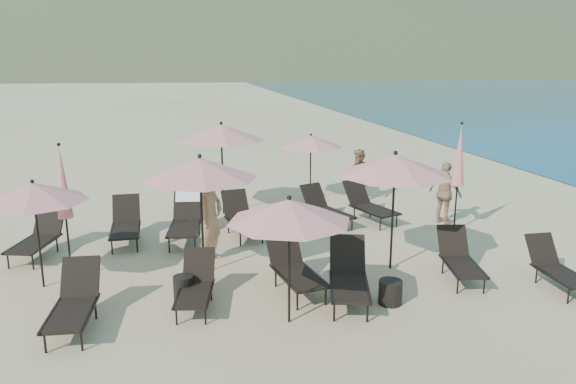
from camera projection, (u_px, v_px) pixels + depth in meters
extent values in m
plane|color=#D6BA8C|center=(350.00, 295.00, 10.20)|extent=(800.00, 800.00, 0.00)
cone|color=brown|center=(268.00, 7.00, 300.07)|extent=(690.00, 690.00, 55.00)
cone|color=brown|center=(456.00, 33.00, 360.74)|extent=(280.00, 280.00, 32.00)
cube|color=beige|center=(63.00, 22.00, 287.66)|extent=(18.00, 16.00, 38.00)
cube|color=black|center=(70.00, 315.00, 8.66)|extent=(0.74, 1.25, 0.05)
cube|color=black|center=(80.00, 277.00, 9.36)|extent=(0.66, 0.51, 0.61)
cylinder|color=black|center=(45.00, 343.00, 8.20)|extent=(0.04, 0.04, 0.34)
cylinder|color=black|center=(63.00, 311.00, 9.18)|extent=(0.04, 0.04, 0.34)
cylinder|color=black|center=(82.00, 340.00, 8.26)|extent=(0.04, 0.04, 0.34)
cylinder|color=black|center=(96.00, 310.00, 9.25)|extent=(0.04, 0.04, 0.34)
cube|color=black|center=(51.00, 314.00, 8.67)|extent=(0.18, 1.34, 0.04)
cube|color=black|center=(91.00, 312.00, 8.75)|extent=(0.18, 1.34, 0.04)
cube|color=black|center=(194.00, 295.00, 9.45)|extent=(0.77, 1.17, 0.04)
cube|color=black|center=(199.00, 265.00, 10.08)|extent=(0.63, 0.51, 0.55)
cylinder|color=black|center=(176.00, 316.00, 9.05)|extent=(0.03, 0.03, 0.30)
cylinder|color=black|center=(185.00, 292.00, 9.94)|extent=(0.03, 0.03, 0.30)
cylinder|color=black|center=(205.00, 316.00, 9.06)|extent=(0.03, 0.03, 0.30)
cylinder|color=black|center=(211.00, 292.00, 9.95)|extent=(0.03, 0.03, 0.30)
cube|color=black|center=(179.00, 294.00, 9.48)|extent=(0.29, 1.19, 0.04)
cube|color=black|center=(210.00, 293.00, 9.49)|extent=(0.29, 1.19, 0.04)
cube|color=black|center=(300.00, 277.00, 10.08)|extent=(0.80, 1.31, 0.05)
cube|color=black|center=(283.00, 247.00, 10.75)|extent=(0.70, 0.55, 0.64)
cylinder|color=black|center=(297.00, 301.00, 9.56)|extent=(0.04, 0.04, 0.35)
cylinder|color=black|center=(276.00, 278.00, 10.52)|extent=(0.04, 0.04, 0.35)
cylinder|color=black|center=(326.00, 296.00, 9.75)|extent=(0.04, 0.04, 0.35)
cylinder|color=black|center=(302.00, 274.00, 10.71)|extent=(0.04, 0.04, 0.35)
cube|color=black|center=(283.00, 278.00, 10.01)|extent=(0.23, 1.38, 0.04)
cube|color=black|center=(315.00, 273.00, 10.23)|extent=(0.23, 1.38, 0.04)
cube|color=black|center=(349.00, 288.00, 9.61)|extent=(0.98, 1.38, 0.05)
cube|color=black|center=(347.00, 254.00, 10.35)|extent=(0.75, 0.64, 0.64)
cylinder|color=black|center=(334.00, 311.00, 9.16)|extent=(0.04, 0.04, 0.35)
cylinder|color=black|center=(333.00, 285.00, 10.20)|extent=(0.04, 0.04, 0.35)
cylinder|color=black|center=(367.00, 312.00, 9.14)|extent=(0.04, 0.04, 0.35)
cylinder|color=black|center=(362.00, 286.00, 10.17)|extent=(0.04, 0.04, 0.35)
cube|color=black|center=(331.00, 286.00, 9.67)|extent=(0.44, 1.36, 0.04)
cube|color=black|center=(367.00, 287.00, 9.64)|extent=(0.44, 1.36, 0.04)
cube|color=black|center=(464.00, 267.00, 10.63)|extent=(0.81, 1.22, 0.05)
cube|color=black|center=(453.00, 241.00, 11.29)|extent=(0.66, 0.54, 0.58)
cylinder|color=black|center=(458.00, 286.00, 10.21)|extent=(0.03, 0.03, 0.32)
cylinder|color=black|center=(443.00, 266.00, 11.15)|extent=(0.03, 0.03, 0.32)
cylinder|color=black|center=(484.00, 286.00, 10.22)|extent=(0.03, 0.03, 0.32)
cylinder|color=black|center=(467.00, 266.00, 11.15)|extent=(0.03, 0.03, 0.32)
cube|color=black|center=(448.00, 266.00, 10.67)|extent=(0.32, 1.24, 0.04)
cube|color=black|center=(477.00, 266.00, 10.67)|extent=(0.32, 1.24, 0.04)
cube|color=black|center=(565.00, 276.00, 10.24)|extent=(0.62, 1.11, 0.05)
cube|color=black|center=(542.00, 249.00, 10.87)|extent=(0.58, 0.44, 0.56)
cylinder|color=black|center=(568.00, 296.00, 9.81)|extent=(0.03, 0.03, 0.31)
cylinder|color=black|center=(536.00, 276.00, 10.69)|extent=(0.03, 0.03, 0.31)
cylinder|color=black|center=(558.00, 274.00, 10.77)|extent=(0.03, 0.03, 0.31)
cube|color=black|center=(550.00, 276.00, 10.23)|extent=(0.10, 1.22, 0.04)
cube|color=black|center=(576.00, 274.00, 10.33)|extent=(0.10, 1.22, 0.04)
cube|color=black|center=(32.00, 245.00, 11.81)|extent=(0.96, 1.34, 0.05)
cube|color=black|center=(50.00, 220.00, 12.52)|extent=(0.73, 0.63, 0.62)
cylinder|color=black|center=(8.00, 261.00, 11.38)|extent=(0.04, 0.04, 0.34)
cylinder|color=black|center=(34.00, 244.00, 12.38)|extent=(0.04, 0.04, 0.34)
cylinder|color=black|center=(33.00, 262.00, 11.34)|extent=(0.04, 0.04, 0.34)
cylinder|color=black|center=(57.00, 245.00, 12.34)|extent=(0.04, 0.04, 0.34)
cube|color=black|center=(20.00, 243.00, 11.87)|extent=(0.46, 1.30, 0.04)
cube|color=black|center=(47.00, 244.00, 11.83)|extent=(0.46, 1.30, 0.04)
cube|color=black|center=(125.00, 231.00, 12.69)|extent=(0.65, 1.23, 0.05)
cube|color=black|center=(126.00, 209.00, 13.40)|extent=(0.64, 0.47, 0.63)
cylinder|color=black|center=(112.00, 247.00, 12.20)|extent=(0.04, 0.04, 0.35)
cylinder|color=black|center=(115.00, 232.00, 13.19)|extent=(0.04, 0.04, 0.35)
cylinder|color=black|center=(137.00, 245.00, 12.31)|extent=(0.04, 0.04, 0.35)
cylinder|color=black|center=(139.00, 231.00, 13.31)|extent=(0.04, 0.04, 0.35)
cube|color=black|center=(111.00, 231.00, 12.67)|extent=(0.06, 1.38, 0.04)
cube|color=black|center=(139.00, 229.00, 12.80)|extent=(0.06, 1.38, 0.04)
cube|color=black|center=(184.00, 229.00, 12.79)|extent=(0.88, 1.39, 0.05)
cube|color=black|center=(188.00, 205.00, 13.56)|extent=(0.74, 0.59, 0.67)
cylinder|color=black|center=(169.00, 245.00, 12.30)|extent=(0.04, 0.04, 0.37)
cylinder|color=black|center=(175.00, 229.00, 13.37)|extent=(0.04, 0.04, 0.37)
cylinder|color=black|center=(195.00, 244.00, 12.33)|extent=(0.04, 0.04, 0.37)
cylinder|color=black|center=(199.00, 229.00, 13.41)|extent=(0.04, 0.04, 0.37)
cube|color=black|center=(170.00, 228.00, 12.82)|extent=(0.29, 1.44, 0.04)
cube|color=black|center=(199.00, 227.00, 12.86)|extent=(0.29, 1.44, 0.04)
cube|color=white|center=(188.00, 193.00, 13.64)|extent=(0.63, 0.40, 0.40)
cube|color=black|center=(245.00, 224.00, 13.22)|extent=(0.78, 1.28, 0.05)
cube|color=black|center=(235.00, 203.00, 13.88)|extent=(0.68, 0.54, 0.63)
cylinder|color=black|center=(240.00, 239.00, 12.71)|extent=(0.04, 0.04, 0.34)
cylinder|color=black|center=(228.00, 226.00, 13.66)|extent=(0.04, 0.04, 0.34)
cylinder|color=black|center=(262.00, 236.00, 12.89)|extent=(0.04, 0.04, 0.34)
cylinder|color=black|center=(249.00, 224.00, 13.84)|extent=(0.04, 0.04, 0.34)
cube|color=black|center=(232.00, 224.00, 13.16)|extent=(0.21, 1.36, 0.04)
cube|color=black|center=(257.00, 222.00, 13.37)|extent=(0.21, 1.36, 0.04)
cube|color=black|center=(332.00, 214.00, 14.05)|extent=(0.96, 1.32, 0.05)
cube|color=black|center=(314.00, 196.00, 14.63)|extent=(0.72, 0.62, 0.61)
cylinder|color=black|center=(335.00, 228.00, 13.55)|extent=(0.04, 0.04, 0.34)
cylinder|color=black|center=(311.00, 217.00, 14.39)|extent=(0.04, 0.04, 0.34)
cylinder|color=black|center=(352.00, 224.00, 13.82)|extent=(0.04, 0.04, 0.34)
cylinder|color=black|center=(328.00, 214.00, 14.65)|extent=(0.04, 0.04, 0.34)
cube|color=black|center=(321.00, 215.00, 13.93)|extent=(0.47, 1.28, 0.04)
cube|color=black|center=(340.00, 212.00, 14.24)|extent=(0.47, 1.28, 0.04)
cube|color=black|center=(376.00, 210.00, 14.34)|extent=(0.96, 1.36, 0.05)
cube|color=black|center=(356.00, 192.00, 14.95)|extent=(0.74, 0.63, 0.63)
cylinder|color=black|center=(380.00, 224.00, 13.83)|extent=(0.04, 0.04, 0.35)
cylinder|color=black|center=(354.00, 214.00, 14.71)|extent=(0.04, 0.04, 0.35)
cylinder|color=black|center=(397.00, 221.00, 14.09)|extent=(0.04, 0.04, 0.35)
cylinder|color=black|center=(370.00, 211.00, 14.97)|extent=(0.04, 0.04, 0.35)
cube|color=black|center=(365.00, 211.00, 14.23)|extent=(0.44, 1.33, 0.04)
cube|color=black|center=(384.00, 208.00, 14.53)|extent=(0.44, 1.33, 0.04)
cylinder|color=black|center=(38.00, 238.00, 10.33)|extent=(0.04, 0.04, 1.93)
cone|color=tan|center=(33.00, 192.00, 10.11)|extent=(1.93, 1.93, 0.35)
sphere|color=black|center=(32.00, 181.00, 10.06)|extent=(0.07, 0.07, 0.07)
cylinder|color=black|center=(202.00, 219.00, 10.96)|extent=(0.05, 0.05, 2.24)
cone|color=tan|center=(200.00, 168.00, 10.71)|extent=(2.24, 2.24, 0.41)
sphere|color=black|center=(200.00, 156.00, 10.65)|extent=(0.09, 0.09, 0.09)
cylinder|color=black|center=(393.00, 215.00, 11.19)|extent=(0.05, 0.05, 2.26)
cone|color=tan|center=(395.00, 165.00, 10.94)|extent=(2.26, 2.26, 0.41)
sphere|color=black|center=(396.00, 153.00, 10.88)|extent=(0.09, 0.09, 0.09)
cylinder|color=black|center=(222.00, 172.00, 15.07)|extent=(0.05, 0.05, 2.34)
cone|color=tan|center=(221.00, 132.00, 14.82)|extent=(2.34, 2.34, 0.42)
sphere|color=black|center=(221.00, 123.00, 14.76)|extent=(0.09, 0.09, 0.09)
cylinder|color=black|center=(310.00, 170.00, 16.43)|extent=(0.04, 0.04, 1.87)
cone|color=tan|center=(311.00, 141.00, 16.22)|extent=(1.87, 1.87, 0.34)
sphere|color=black|center=(311.00, 135.00, 16.17)|extent=(0.07, 0.07, 0.07)
cylinder|color=black|center=(289.00, 265.00, 8.94)|extent=(0.04, 0.04, 1.99)
cone|color=tan|center=(289.00, 211.00, 8.73)|extent=(1.99, 1.99, 0.36)
sphere|color=black|center=(289.00, 198.00, 8.67)|extent=(0.08, 0.08, 0.08)
cylinder|color=black|center=(455.00, 208.00, 13.74)|extent=(0.04, 0.04, 1.16)
cone|color=tan|center=(459.00, 155.00, 13.42)|extent=(0.32, 0.32, 1.47)
sphere|color=black|center=(462.00, 123.00, 13.24)|extent=(0.07, 0.07, 0.07)
cylinder|color=black|center=(69.00, 244.00, 11.20)|extent=(0.04, 0.04, 1.12)
cone|color=tan|center=(62.00, 182.00, 10.89)|extent=(0.31, 0.31, 1.43)
sphere|color=black|center=(59.00, 144.00, 10.71)|extent=(0.07, 0.07, 0.07)
cylinder|color=black|center=(183.00, 289.00, 9.85)|extent=(0.35, 0.35, 0.49)
cylinder|color=black|center=(390.00, 292.00, 9.80)|extent=(0.41, 0.41, 0.43)
imported|color=tan|center=(210.00, 218.00, 11.71)|extent=(0.78, 0.80, 1.85)
imported|color=#9D6A51|center=(359.00, 176.00, 16.41)|extent=(0.79, 0.90, 1.55)
imported|color=tan|center=(445.00, 193.00, 14.28)|extent=(0.77, 1.01, 1.60)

